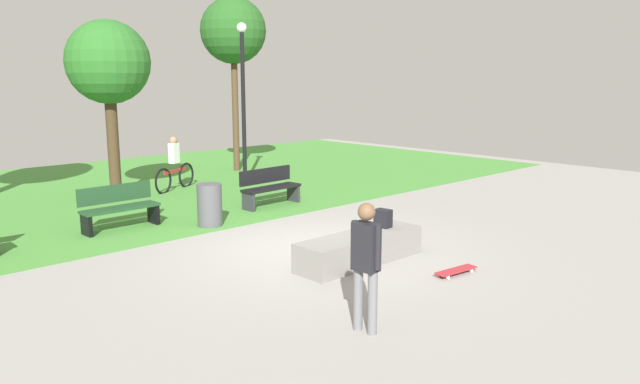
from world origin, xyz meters
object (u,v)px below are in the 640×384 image
Objects in this scene: tree_leaning_ash at (233,32)px; cyclist_on_bicycle at (175,167)px; backpack_on_ledge at (383,218)px; tree_young_birch at (108,64)px; trash_bin at (210,205)px; skateboard_by_ledge at (456,270)px; park_bench_far_right at (270,186)px; concrete_ledge at (360,248)px; park_bench_near_path at (119,206)px; lamp_post at (243,89)px; skater_performing_trick at (366,258)px.

cyclist_on_bicycle is at bearing -152.86° from tree_leaning_ash.
backpack_on_ledge is 0.07× the size of tree_young_birch.
trash_bin is at bearing -129.88° from tree_leaning_ash.
skateboard_by_ledge is 6.28m from park_bench_far_right.
concrete_ledge is 1.64m from skateboard_by_ledge.
tree_leaning_ash reaches higher than park_bench_near_path.
lamp_post is (1.36, 2.85, 2.28)m from park_bench_far_right.
skateboard_by_ledge is (0.66, -1.50, -0.18)m from concrete_ledge.
tree_leaning_ash is 6.21× the size of trash_bin.
park_bench_near_path is (-3.71, 0.33, 0.00)m from park_bench_far_right.
tree_leaning_ash reaches higher than backpack_on_ledge.
tree_leaning_ash is 8.68m from trash_bin.
skater_performing_trick reaches higher than cyclist_on_bicycle.
cyclist_on_bicycle is at bearing 81.70° from concrete_ledge.
tree_leaning_ash is (2.72, 5.16, 4.04)m from park_bench_far_right.
skateboard_by_ledge is at bearing 172.34° from backpack_on_ledge.
tree_leaning_ash is (3.82, 9.75, 3.87)m from backpack_on_ledge.
skater_performing_trick is 10.62m from cyclist_on_bicycle.
park_bench_near_path is at bearing 89.08° from skater_performing_trick.
skater_performing_trick reaches higher than concrete_ledge.
tree_leaning_ash is at bearing 36.88° from park_bench_near_path.
lamp_post is at bearing 26.41° from park_bench_near_path.
lamp_post is (3.14, 7.52, 2.52)m from concrete_ledge.
tree_leaning_ash is at bearing 61.03° from skater_performing_trick.
tree_leaning_ash reaches higher than skater_performing_trick.
tree_leaning_ash is at bearing 71.26° from skateboard_by_ledge.
skater_performing_trick is (-2.04, -1.99, 0.71)m from concrete_ledge.
trash_bin is at bearing -111.01° from cyclist_on_bicycle.
trash_bin reaches higher than concrete_ledge.
lamp_post is at bearing 45.15° from trash_bin.
tree_leaning_ash reaches higher than lamp_post.
tree_leaning_ash reaches higher than tree_young_birch.
trash_bin is at bearing 8.82° from backpack_on_ledge.
lamp_post is at bearing 74.58° from skateboard_by_ledge.
tree_young_birch is (-0.57, 8.06, 3.17)m from concrete_ledge.
park_bench_near_path is at bearing 111.72° from skateboard_by_ledge.
backpack_on_ledge is at bearing -74.11° from trash_bin.
tree_leaning_ash reaches higher than trash_bin.
skateboard_by_ledge is at bearing -93.14° from cyclist_on_bicycle.
backpack_on_ledge is at bearing 89.40° from skateboard_by_ledge.
backpack_on_ledge is 1.67m from skateboard_by_ledge.
park_bench_near_path is at bearing -143.12° from tree_leaning_ash.
skateboard_by_ledge is 0.15× the size of tree_leaning_ash.
skater_performing_trick is 7.69m from park_bench_far_right.
park_bench_near_path is 0.35× the size of lamp_post.
concrete_ledge is 3.01× the size of skateboard_by_ledge.
trash_bin is at bearing 96.16° from concrete_ledge.
concrete_ledge is at bearing -114.61° from tree_leaning_ash.
lamp_post is 5.08× the size of trash_bin.
concrete_ledge is 8.68m from tree_young_birch.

